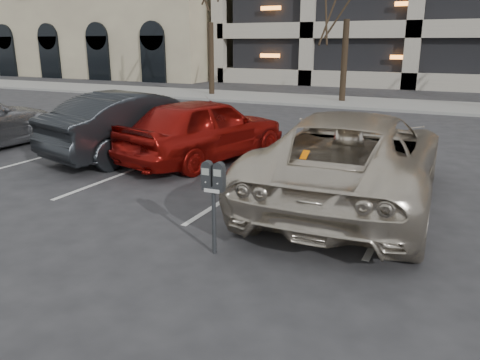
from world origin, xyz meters
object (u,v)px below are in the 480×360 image
object	(u,v)px
suv_silver	(353,157)
car_red	(205,129)
parking_meter	(213,185)
car_dark	(140,124)

from	to	relation	value
suv_silver	car_red	bearing A→B (deg)	-23.95
parking_meter	car_dark	size ratio (longest dim) A/B	0.26
car_dark	suv_silver	bearing A→B (deg)	-178.14
parking_meter	car_dark	distance (m)	6.15
car_dark	parking_meter	bearing A→B (deg)	151.29
suv_silver	car_dark	size ratio (longest dim) A/B	1.23
parking_meter	suv_silver	size ratio (longest dim) A/B	0.21
suv_silver	car_red	distance (m)	4.15
parking_meter	suv_silver	xyz separation A→B (m)	(1.14, 2.95, -0.15)
parking_meter	car_red	xyz separation A→B (m)	(-2.72, 4.46, -0.19)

